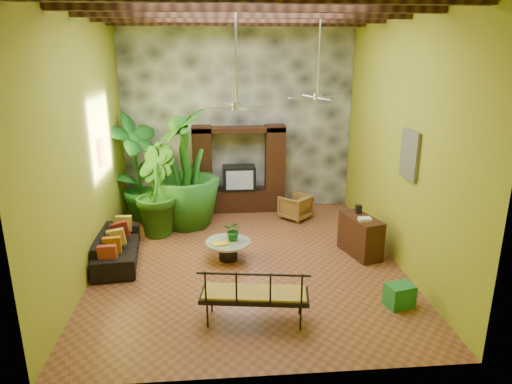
{
  "coord_description": "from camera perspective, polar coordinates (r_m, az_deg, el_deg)",
  "views": [
    {
      "loc": [
        -0.56,
        -8.52,
        4.11
      ],
      "look_at": [
        0.2,
        0.2,
        1.41
      ],
      "focal_mm": 32.0,
      "sensor_mm": 36.0,
      "label": 1
    }
  ],
  "objects": [
    {
      "name": "centerpiece_plant",
      "position": [
        9.36,
        -2.79,
        -4.8
      ],
      "size": [
        0.48,
        0.45,
        0.43
      ],
      "primitive_type": "imported",
      "rotation": [
        0.0,
        0.0,
        -0.38
      ],
      "color": "#17591B",
      "rests_on": "coffee_table"
    },
    {
      "name": "ceiling_fan_front",
      "position": [
        8.16,
        -2.46,
        12.15
      ],
      "size": [
        1.28,
        1.28,
        1.86
      ],
      "color": "#AEAEB3",
      "rests_on": "ceiling"
    },
    {
      "name": "left_wall",
      "position": [
        9.01,
        -20.68,
        5.75
      ],
      "size": [
        0.02,
        7.0,
        5.0
      ],
      "primitive_type": "cube",
      "color": "#A8A226",
      "rests_on": "ground"
    },
    {
      "name": "tall_plant_c",
      "position": [
        11.04,
        -8.9,
        3.07
      ],
      "size": [
        1.82,
        1.82,
        2.93
      ],
      "primitive_type": "imported",
      "rotation": [
        0.0,
        0.0,
        4.83
      ],
      "color": "#23681B",
      "rests_on": "ground"
    },
    {
      "name": "iron_bench",
      "position": [
        7.23,
        -0.13,
        -12.55
      ],
      "size": [
        1.75,
        0.84,
        0.57
      ],
      "rotation": [
        0.0,
        0.0,
        -0.14
      ],
      "color": "black",
      "rests_on": "ground"
    },
    {
      "name": "coffee_table",
      "position": [
        9.44,
        -3.5,
        -6.98
      ],
      "size": [
        0.93,
        0.93,
        0.4
      ],
      "rotation": [
        0.0,
        0.0,
        0.04
      ],
      "color": "black",
      "rests_on": "ground"
    },
    {
      "name": "ceiling_beams",
      "position": [
        8.57,
        -1.27,
        21.62
      ],
      "size": [
        5.95,
        5.36,
        0.22
      ],
      "color": "#3D2313",
      "rests_on": "ceiling"
    },
    {
      "name": "wall_art_painting",
      "position": [
        8.86,
        18.65,
        4.45
      ],
      "size": [
        0.06,
        0.7,
        0.9
      ],
      "primitive_type": "cube",
      "color": "#245584",
      "rests_on": "right_wall"
    },
    {
      "name": "stone_accent_wall",
      "position": [
        12.08,
        -2.27,
        9.47
      ],
      "size": [
        5.98,
        0.1,
        4.98
      ],
      "primitive_type": "cube",
      "color": "#3A3D42",
      "rests_on": "ground"
    },
    {
      "name": "entertainment_center",
      "position": [
        12.09,
        -2.12,
        2.05
      ],
      "size": [
        2.4,
        0.55,
        2.3
      ],
      "color": "black",
      "rests_on": "ground"
    },
    {
      "name": "tall_plant_a",
      "position": [
        11.62,
        -14.67,
        2.89
      ],
      "size": [
        1.68,
        1.71,
        2.72
      ],
      "primitive_type": "imported",
      "rotation": [
        0.0,
        0.0,
        0.83
      ],
      "color": "#195F1D",
      "rests_on": "ground"
    },
    {
      "name": "yellow_tray",
      "position": [
        9.25,
        -4.47,
        -6.45
      ],
      "size": [
        0.35,
        0.29,
        0.03
      ],
      "primitive_type": "cube",
      "rotation": [
        0.0,
        0.0,
        0.28
      ],
      "color": "yellow",
      "rests_on": "coffee_table"
    },
    {
      "name": "ground",
      "position": [
        9.48,
        -1.08,
        -8.56
      ],
      "size": [
        7.0,
        7.0,
        0.0
      ],
      "primitive_type": "plane",
      "color": "brown",
      "rests_on": "ground"
    },
    {
      "name": "green_bin",
      "position": [
        8.21,
        17.5,
        -12.21
      ],
      "size": [
        0.52,
        0.44,
        0.39
      ],
      "primitive_type": "cube",
      "rotation": [
        0.0,
        0.0,
        0.26
      ],
      "color": "#1A652E",
      "rests_on": "ground"
    },
    {
      "name": "right_wall",
      "position": [
        9.38,
        17.57,
        6.46
      ],
      "size": [
        0.02,
        7.0,
        5.0
      ],
      "primitive_type": "cube",
      "color": "#A8A226",
      "rests_on": "ground"
    },
    {
      "name": "side_console",
      "position": [
        9.84,
        12.92,
        -5.37
      ],
      "size": [
        0.74,
        1.13,
        0.83
      ],
      "primitive_type": "cube",
      "rotation": [
        0.0,
        0.0,
        0.28
      ],
      "color": "#362311",
      "rests_on": "ground"
    },
    {
      "name": "ceiling_fan_back",
      "position": [
        9.99,
        7.76,
        12.92
      ],
      "size": [
        1.28,
        1.28,
        1.86
      ],
      "color": "#AEAEB3",
      "rests_on": "ceiling"
    },
    {
      "name": "tall_plant_b",
      "position": [
        10.75,
        -12.54,
        0.2
      ],
      "size": [
        1.28,
        1.41,
        2.11
      ],
      "primitive_type": "imported",
      "rotation": [
        0.0,
        0.0,
        1.92
      ],
      "color": "#235D18",
      "rests_on": "ground"
    },
    {
      "name": "back_wall",
      "position": [
        12.14,
        -2.29,
        9.51
      ],
      "size": [
        6.0,
        0.02,
        5.0
      ],
      "primitive_type": "cube",
      "color": "#A8A226",
      "rests_on": "ground"
    },
    {
      "name": "wicker_armchair",
      "position": [
        11.71,
        4.95,
        -1.85
      ],
      "size": [
        0.96,
        0.96,
        0.62
      ],
      "primitive_type": "imported",
      "rotation": [
        0.0,
        0.0,
        3.91
      ],
      "color": "olive",
      "rests_on": "ground"
    },
    {
      "name": "sofa",
      "position": [
        9.8,
        -16.96,
        -6.53
      ],
      "size": [
        1.03,
        2.14,
        0.6
      ],
      "primitive_type": "imported",
      "rotation": [
        0.0,
        0.0,
        1.68
      ],
      "color": "black",
      "rests_on": "ground"
    },
    {
      "name": "wall_art_mask",
      "position": [
        10.03,
        -18.75,
        4.66
      ],
      "size": [
        0.06,
        0.32,
        0.55
      ],
      "primitive_type": "cube",
      "color": "gold",
      "rests_on": "left_wall"
    }
  ]
}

